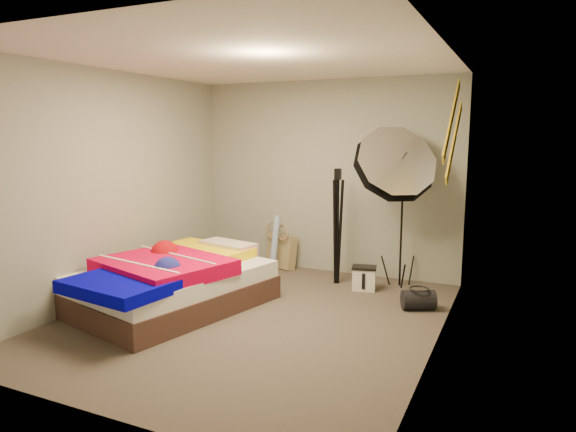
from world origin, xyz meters
The scene contains 15 objects.
floor centered at (0.00, 0.00, 0.00)m, with size 4.00×4.00×0.00m, color #50483C.
ceiling centered at (0.00, 0.00, 2.50)m, with size 4.00×4.00×0.00m, color silver.
wall_back centered at (0.00, 2.00, 1.25)m, with size 3.50×3.50×0.00m, color gray.
wall_front centered at (0.00, -2.00, 1.25)m, with size 3.50×3.50×0.00m, color gray.
wall_left centered at (-1.75, 0.00, 1.25)m, with size 4.00×4.00×0.00m, color gray.
wall_right centered at (1.75, 0.00, 1.25)m, with size 4.00×4.00×0.00m, color gray.
tote_bag centered at (-0.60, 1.90, 0.23)m, with size 0.45×0.14×0.45m, color tan.
wrapping_roll centered at (-0.59, 1.67, 0.38)m, with size 0.09×0.09×0.75m, color #4571B6.
camera_case centered at (0.73, 1.37, 0.13)m, with size 0.26×0.19×0.26m, color silver.
duffel_bag centered at (1.44, 0.94, 0.10)m, with size 0.21×0.21×0.34m, color black.
wall_stripe_upper centered at (1.73, 0.60, 1.95)m, with size 0.02×1.10×0.10m, color gold.
wall_stripe_lower centered at (1.73, 0.85, 1.75)m, with size 0.02×1.10×0.10m, color gold.
bed centered at (-0.92, -0.08, 0.29)m, with size 1.77×2.29×0.57m.
photo_umbrella centered at (1.00, 1.54, 1.44)m, with size 0.99×1.12×2.01m.
camera_tripod centered at (0.34, 1.49, 0.81)m, with size 0.09×0.09×1.41m.
Camera 1 is at (2.36, -4.30, 1.82)m, focal length 32.00 mm.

